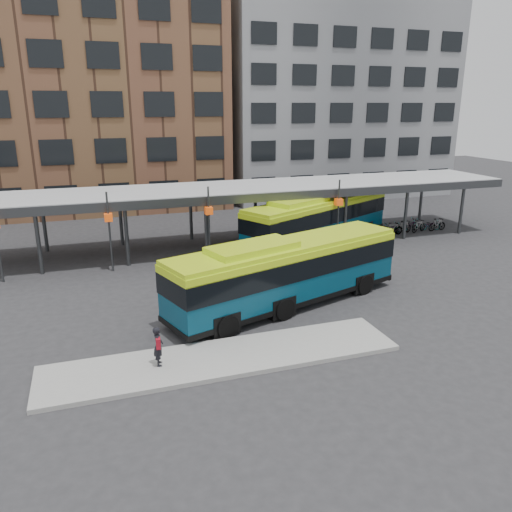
{
  "coord_description": "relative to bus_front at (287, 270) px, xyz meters",
  "views": [
    {
      "loc": [
        -9.92,
        -20.03,
        9.66
      ],
      "look_at": [
        -1.72,
        4.29,
        1.8
      ],
      "focal_mm": 35.0,
      "sensor_mm": 36.0,
      "label": 1
    }
  ],
  "objects": [
    {
      "name": "ground",
      "position": [
        1.1,
        -1.42,
        -1.83
      ],
      "size": [
        120.0,
        120.0,
        0.0
      ],
      "primitive_type": "plane",
      "color": "#28282B",
      "rests_on": "ground"
    },
    {
      "name": "boarding_island",
      "position": [
        -4.4,
        -4.42,
        -1.74
      ],
      "size": [
        14.0,
        3.0,
        0.18
      ],
      "primitive_type": "cube",
      "color": "gray",
      "rests_on": "ground"
    },
    {
      "name": "canopy",
      "position": [
        1.05,
        11.45,
        2.08
      ],
      "size": [
        40.0,
        6.53,
        4.8
      ],
      "color": "#999B9E",
      "rests_on": "ground"
    },
    {
      "name": "building_brick",
      "position": [
        -8.9,
        30.58,
        9.17
      ],
      "size": [
        26.0,
        14.0,
        22.0
      ],
      "primitive_type": "cube",
      "color": "brown",
      "rests_on": "ground"
    },
    {
      "name": "building_grey",
      "position": [
        17.1,
        30.58,
        8.17
      ],
      "size": [
        24.0,
        14.0,
        20.0
      ],
      "primitive_type": "cube",
      "color": "slate",
      "rests_on": "ground"
    },
    {
      "name": "bus_front",
      "position": [
        0.0,
        0.0,
        0.0
      ],
      "size": [
        12.95,
        6.52,
        3.51
      ],
      "rotation": [
        0.0,
        0.0,
        0.32
      ],
      "color": "#07374D",
      "rests_on": "ground"
    },
    {
      "name": "bus_rear",
      "position": [
        6.29,
        9.72,
        0.04
      ],
      "size": [
        12.86,
        8.39,
        3.59
      ],
      "rotation": [
        0.0,
        0.0,
        0.47
      ],
      "color": "#07374D",
      "rests_on": "ground"
    },
    {
      "name": "pedestrian",
      "position": [
        -6.9,
        -4.29,
        -0.86
      ],
      "size": [
        0.42,
        0.63,
        1.55
      ],
      "rotation": [
        0.0,
        0.0,
        1.48
      ],
      "color": "black",
      "rests_on": "boarding_island"
    },
    {
      "name": "bike_rack",
      "position": [
        14.61,
        10.63,
        -1.36
      ],
      "size": [
        6.38,
        1.62,
        1.03
      ],
      "color": "slate",
      "rests_on": "ground"
    }
  ]
}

